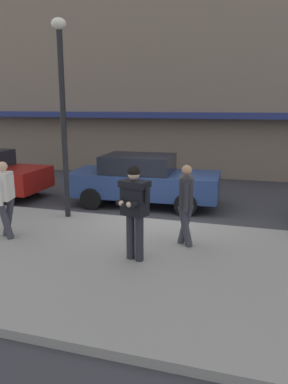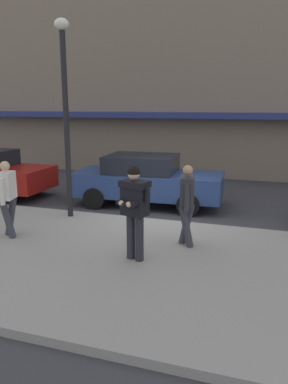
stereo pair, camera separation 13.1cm
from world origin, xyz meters
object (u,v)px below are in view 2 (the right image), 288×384
(man_texting_on_phone, at_px, (134,203))
(pedestrian_with_bag, at_px, (187,200))
(parked_sedan_mid, at_px, (146,180))
(pedestrian_in_light_coat, at_px, (7,194))
(street_lamp_post, at_px, (65,100))

(man_texting_on_phone, relative_size, pedestrian_with_bag, 1.06)
(parked_sedan_mid, distance_m, man_texting_on_phone, 4.56)
(pedestrian_in_light_coat, bearing_deg, man_texting_on_phone, -6.77)
(pedestrian_in_light_coat, height_order, pedestrian_with_bag, same)
(parked_sedan_mid, distance_m, pedestrian_with_bag, 3.85)
(pedestrian_with_bag, height_order, street_lamp_post, street_lamp_post)
(pedestrian_with_bag, bearing_deg, parked_sedan_mid, 120.44)
(parked_sedan_mid, bearing_deg, man_texting_on_phone, -74.94)
(parked_sedan_mid, height_order, street_lamp_post, street_lamp_post)
(man_texting_on_phone, xyz_separation_m, pedestrian_with_bag, (0.77, 1.07, -0.14))
(man_texting_on_phone, distance_m, pedestrian_in_light_coat, 3.11)
(man_texting_on_phone, bearing_deg, pedestrian_in_light_coat, 173.23)
(parked_sedan_mid, height_order, man_texting_on_phone, man_texting_on_phone)
(parked_sedan_mid, bearing_deg, pedestrian_with_bag, -59.56)
(man_texting_on_phone, height_order, street_lamp_post, street_lamp_post)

